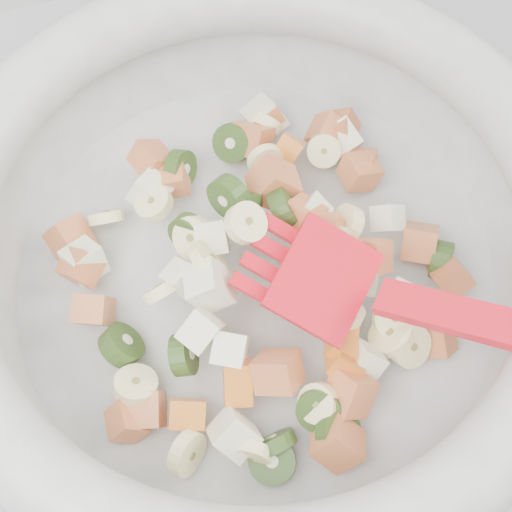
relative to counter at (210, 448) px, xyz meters
name	(u,v)px	position (x,y,z in m)	size (l,w,h in m)	color
counter	(210,448)	(0.00, 0.00, 0.00)	(2.00, 0.60, 0.90)	#A9A8AE
mixing_bowl	(257,248)	(0.05, -0.01, 0.51)	(0.40, 0.40, 0.14)	silver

